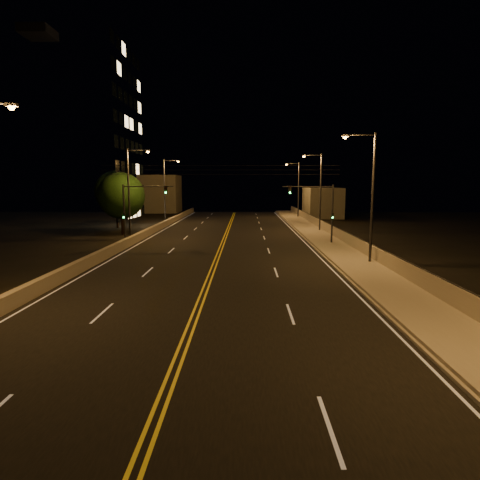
{
  "coord_description": "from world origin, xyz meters",
  "views": [
    {
      "loc": [
        2.36,
        -7.91,
        6.16
      ],
      "look_at": [
        2.0,
        18.0,
        2.5
      ],
      "focal_mm": 30.0,
      "sensor_mm": 36.0,
      "label": 1
    }
  ],
  "objects_px": {
    "traffic_signal_right": "(322,207)",
    "building_tower": "(45,134)",
    "streetlight_5": "(131,189)",
    "streetlight_3": "(297,187)",
    "tree_1": "(116,192)",
    "traffic_signal_left": "(134,207)",
    "tree_0": "(121,196)",
    "streetlight_6": "(166,187)",
    "streetlight_2": "(319,188)",
    "streetlight_1": "(369,191)"
  },
  "relations": [
    {
      "from": "traffic_signal_left",
      "to": "tree_0",
      "type": "bearing_deg",
      "value": 114.93
    },
    {
      "from": "streetlight_6",
      "to": "tree_0",
      "type": "height_order",
      "value": "streetlight_6"
    },
    {
      "from": "traffic_signal_left",
      "to": "tree_1",
      "type": "bearing_deg",
      "value": 113.2
    },
    {
      "from": "tree_0",
      "to": "streetlight_6",
      "type": "bearing_deg",
      "value": 80.21
    },
    {
      "from": "streetlight_6",
      "to": "building_tower",
      "type": "distance_m",
      "value": 18.33
    },
    {
      "from": "streetlight_1",
      "to": "building_tower",
      "type": "bearing_deg",
      "value": 143.67
    },
    {
      "from": "streetlight_3",
      "to": "streetlight_6",
      "type": "xyz_separation_m",
      "value": [
        -21.48,
        -9.63,
        0.0
      ]
    },
    {
      "from": "streetlight_6",
      "to": "traffic_signal_right",
      "type": "distance_m",
      "value": 30.1
    },
    {
      "from": "building_tower",
      "to": "streetlight_6",
      "type": "bearing_deg",
      "value": 16.61
    },
    {
      "from": "streetlight_2",
      "to": "tree_1",
      "type": "xyz_separation_m",
      "value": [
        -27.18,
        5.06,
        -0.62
      ]
    },
    {
      "from": "streetlight_1",
      "to": "streetlight_2",
      "type": "xyz_separation_m",
      "value": [
        0.0,
        20.83,
        0.0
      ]
    },
    {
      "from": "traffic_signal_right",
      "to": "building_tower",
      "type": "relative_size",
      "value": 0.22
    },
    {
      "from": "streetlight_2",
      "to": "traffic_signal_right",
      "type": "distance_m",
      "value": 11.16
    },
    {
      "from": "streetlight_5",
      "to": "streetlight_3",
      "type": "bearing_deg",
      "value": 53.4
    },
    {
      "from": "streetlight_3",
      "to": "traffic_signal_left",
      "type": "xyz_separation_m",
      "value": [
        -20.33,
        -32.12,
        -1.79
      ]
    },
    {
      "from": "streetlight_1",
      "to": "streetlight_2",
      "type": "relative_size",
      "value": 1.0
    },
    {
      "from": "streetlight_2",
      "to": "streetlight_3",
      "type": "height_order",
      "value": "same"
    },
    {
      "from": "traffic_signal_right",
      "to": "building_tower",
      "type": "distance_m",
      "value": 41.15
    },
    {
      "from": "streetlight_1",
      "to": "streetlight_3",
      "type": "relative_size",
      "value": 1.0
    },
    {
      "from": "streetlight_3",
      "to": "tree_0",
      "type": "xyz_separation_m",
      "value": [
        -24.0,
        -24.24,
        -0.91
      ]
    },
    {
      "from": "streetlight_2",
      "to": "tree_1",
      "type": "bearing_deg",
      "value": 169.45
    },
    {
      "from": "streetlight_2",
      "to": "tree_1",
      "type": "height_order",
      "value": "streetlight_2"
    },
    {
      "from": "streetlight_1",
      "to": "streetlight_3",
      "type": "xyz_separation_m",
      "value": [
        0.0,
        42.04,
        0.0
      ]
    },
    {
      "from": "streetlight_1",
      "to": "tree_1",
      "type": "distance_m",
      "value": 37.54
    },
    {
      "from": "streetlight_2",
      "to": "streetlight_6",
      "type": "height_order",
      "value": "same"
    },
    {
      "from": "building_tower",
      "to": "tree_0",
      "type": "relative_size",
      "value": 3.63
    },
    {
      "from": "streetlight_1",
      "to": "streetlight_5",
      "type": "height_order",
      "value": "same"
    },
    {
      "from": "streetlight_6",
      "to": "traffic_signal_right",
      "type": "relative_size",
      "value": 1.62
    },
    {
      "from": "streetlight_6",
      "to": "tree_1",
      "type": "height_order",
      "value": "streetlight_6"
    },
    {
      "from": "streetlight_2",
      "to": "tree_0",
      "type": "height_order",
      "value": "streetlight_2"
    },
    {
      "from": "traffic_signal_left",
      "to": "streetlight_5",
      "type": "bearing_deg",
      "value": 109.64
    },
    {
      "from": "traffic_signal_right",
      "to": "building_tower",
      "type": "height_order",
      "value": "building_tower"
    },
    {
      "from": "streetlight_3",
      "to": "traffic_signal_left",
      "type": "distance_m",
      "value": 38.05
    },
    {
      "from": "streetlight_5",
      "to": "streetlight_6",
      "type": "relative_size",
      "value": 1.0
    },
    {
      "from": "traffic_signal_right",
      "to": "tree_1",
      "type": "bearing_deg",
      "value": 148.08
    },
    {
      "from": "building_tower",
      "to": "streetlight_3",
      "type": "bearing_deg",
      "value": 21.02
    },
    {
      "from": "streetlight_1",
      "to": "streetlight_6",
      "type": "relative_size",
      "value": 1.0
    },
    {
      "from": "streetlight_5",
      "to": "traffic_signal_left",
      "type": "xyz_separation_m",
      "value": [
        1.14,
        -3.2,
        -1.79
      ]
    },
    {
      "from": "traffic_signal_left",
      "to": "tree_0",
      "type": "relative_size",
      "value": 0.81
    },
    {
      "from": "streetlight_2",
      "to": "tree_0",
      "type": "xyz_separation_m",
      "value": [
        -24.0,
        -3.03,
        -0.91
      ]
    },
    {
      "from": "streetlight_5",
      "to": "tree_1",
      "type": "bearing_deg",
      "value": 114.07
    },
    {
      "from": "streetlight_3",
      "to": "traffic_signal_right",
      "type": "height_order",
      "value": "streetlight_3"
    },
    {
      "from": "tree_0",
      "to": "tree_1",
      "type": "relative_size",
      "value": 0.94
    },
    {
      "from": "traffic_signal_left",
      "to": "building_tower",
      "type": "distance_m",
      "value": 26.34
    },
    {
      "from": "streetlight_3",
      "to": "streetlight_6",
      "type": "distance_m",
      "value": 23.54
    },
    {
      "from": "streetlight_6",
      "to": "traffic_signal_right",
      "type": "height_order",
      "value": "streetlight_6"
    },
    {
      "from": "streetlight_1",
      "to": "tree_0",
      "type": "height_order",
      "value": "streetlight_1"
    },
    {
      "from": "streetlight_2",
      "to": "streetlight_5",
      "type": "distance_m",
      "value": 22.82
    },
    {
      "from": "streetlight_5",
      "to": "tree_1",
      "type": "relative_size",
      "value": 1.24
    },
    {
      "from": "streetlight_1",
      "to": "tree_1",
      "type": "xyz_separation_m",
      "value": [
        -27.18,
        25.89,
        -0.62
      ]
    }
  ]
}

